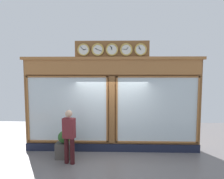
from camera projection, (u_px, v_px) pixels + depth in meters
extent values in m
cube|color=brown|center=(112.00, 106.00, 7.45)|extent=(6.21, 0.30, 3.26)
cube|color=#191E33|center=(112.00, 148.00, 7.42)|extent=(6.21, 0.08, 0.28)
cube|color=#A56936|center=(112.00, 67.00, 7.14)|extent=(6.08, 0.08, 0.51)
cube|color=#A56936|center=(112.00, 58.00, 7.13)|extent=(6.33, 0.20, 0.10)
cube|color=silver|center=(157.00, 110.00, 7.25)|extent=(2.75, 0.02, 2.25)
cube|color=#A56936|center=(158.00, 77.00, 7.13)|extent=(2.85, 0.04, 0.05)
cube|color=#A56936|center=(157.00, 142.00, 7.34)|extent=(2.85, 0.04, 0.05)
cube|color=#A56936|center=(198.00, 110.00, 7.19)|extent=(0.05, 0.04, 2.35)
cube|color=#A56936|center=(117.00, 110.00, 7.28)|extent=(0.05, 0.04, 2.35)
cube|color=silver|center=(67.00, 109.00, 7.35)|extent=(2.75, 0.02, 2.25)
cube|color=#A56936|center=(67.00, 77.00, 7.22)|extent=(2.85, 0.04, 0.05)
cube|color=#A56936|center=(68.00, 141.00, 7.43)|extent=(2.85, 0.04, 0.05)
cube|color=#A56936|center=(28.00, 109.00, 7.37)|extent=(0.05, 0.04, 2.35)
cube|color=#A56936|center=(107.00, 110.00, 7.29)|extent=(0.05, 0.04, 2.35)
cube|color=brown|center=(112.00, 110.00, 7.29)|extent=(0.20, 0.10, 2.35)
cube|color=brown|center=(112.00, 50.00, 7.14)|extent=(2.56, 0.06, 0.61)
cylinder|color=white|center=(141.00, 50.00, 7.03)|extent=(0.34, 0.02, 0.34)
torus|color=gold|center=(141.00, 50.00, 7.03)|extent=(0.42, 0.05, 0.42)
cube|color=black|center=(140.00, 49.00, 7.02)|extent=(0.08, 0.01, 0.08)
cube|color=black|center=(140.00, 48.00, 7.01)|extent=(0.08, 0.01, 0.13)
sphere|color=black|center=(141.00, 49.00, 7.02)|extent=(0.02, 0.02, 0.02)
cylinder|color=white|center=(126.00, 50.00, 7.05)|extent=(0.34, 0.02, 0.34)
torus|color=gold|center=(126.00, 50.00, 7.04)|extent=(0.43, 0.05, 0.43)
cube|color=black|center=(127.00, 48.00, 7.03)|extent=(0.07, 0.01, 0.08)
cube|color=black|center=(124.00, 49.00, 7.03)|extent=(0.15, 0.01, 0.03)
sphere|color=black|center=(126.00, 50.00, 7.03)|extent=(0.02, 0.02, 0.02)
cylinder|color=white|center=(112.00, 50.00, 7.06)|extent=(0.34, 0.02, 0.34)
torus|color=gold|center=(112.00, 50.00, 7.06)|extent=(0.42, 0.05, 0.42)
cube|color=black|center=(112.00, 48.00, 7.04)|extent=(0.03, 0.01, 0.10)
cube|color=black|center=(111.00, 48.00, 7.04)|extent=(0.07, 0.01, 0.14)
sphere|color=black|center=(112.00, 50.00, 7.04)|extent=(0.02, 0.02, 0.02)
cylinder|color=white|center=(98.00, 50.00, 7.08)|extent=(0.34, 0.02, 0.34)
torus|color=gold|center=(98.00, 50.00, 7.07)|extent=(0.43, 0.06, 0.43)
cube|color=black|center=(96.00, 49.00, 7.06)|extent=(0.09, 0.01, 0.06)
cube|color=black|center=(100.00, 50.00, 7.06)|extent=(0.14, 0.01, 0.06)
sphere|color=black|center=(98.00, 50.00, 7.06)|extent=(0.02, 0.02, 0.02)
cylinder|color=white|center=(84.00, 50.00, 7.09)|extent=(0.34, 0.02, 0.34)
torus|color=gold|center=(83.00, 50.00, 7.09)|extent=(0.42, 0.04, 0.42)
cube|color=black|center=(85.00, 49.00, 7.07)|extent=(0.09, 0.01, 0.03)
cube|color=black|center=(82.00, 48.00, 7.07)|extent=(0.11, 0.01, 0.11)
sphere|color=black|center=(83.00, 50.00, 7.07)|extent=(0.02, 0.02, 0.02)
cylinder|color=#3A1316|center=(67.00, 150.00, 6.48)|extent=(0.14, 0.14, 0.82)
cylinder|color=#3A1316|center=(72.00, 151.00, 6.43)|extent=(0.14, 0.14, 0.82)
cube|color=maroon|center=(69.00, 128.00, 6.39)|extent=(0.40, 0.30, 0.62)
sphere|color=tan|center=(69.00, 114.00, 6.35)|extent=(0.22, 0.22, 0.22)
cube|color=#4C4742|center=(65.00, 151.00, 6.87)|extent=(0.56, 0.36, 0.51)
sphere|color=#285623|center=(64.00, 137.00, 6.82)|extent=(0.41, 0.41, 0.41)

